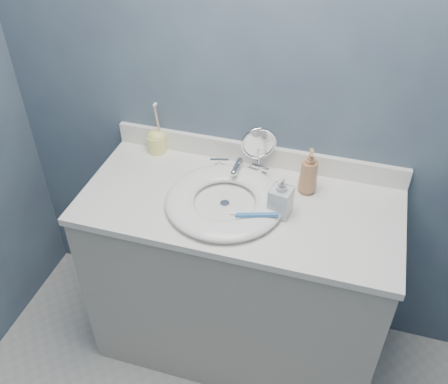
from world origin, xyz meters
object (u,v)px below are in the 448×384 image
at_px(soap_bottle_amber, 309,171).
at_px(soap_bottle_clear, 281,195).
at_px(toothbrush_holder, 157,140).
at_px(makeup_mirror, 258,148).

height_order(soap_bottle_amber, soap_bottle_clear, soap_bottle_amber).
bearing_deg(toothbrush_holder, soap_bottle_clear, -22.99).
relative_size(soap_bottle_amber, soap_bottle_clear, 1.12).
xyz_separation_m(makeup_mirror, toothbrush_holder, (-0.45, 0.03, -0.06)).
relative_size(soap_bottle_amber, toothbrush_holder, 0.81).
bearing_deg(makeup_mirror, soap_bottle_amber, -40.91).
distance_m(soap_bottle_clear, toothbrush_holder, 0.64).
xyz_separation_m(soap_bottle_clear, toothbrush_holder, (-0.59, 0.25, -0.03)).
relative_size(makeup_mirror, toothbrush_holder, 0.90).
relative_size(makeup_mirror, soap_bottle_amber, 1.11).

